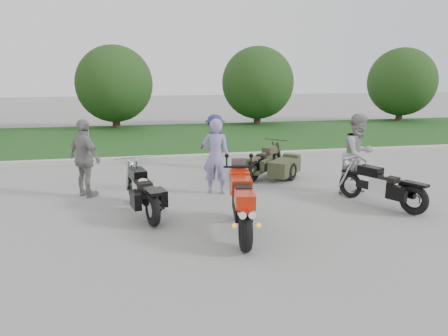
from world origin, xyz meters
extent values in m
plane|color=gray|center=(0.00, 0.00, 0.00)|extent=(80.00, 80.00, 0.00)
cube|color=#B5B3AB|center=(0.00, 6.00, 0.07)|extent=(60.00, 0.30, 0.15)
cube|color=#2C5A1F|center=(0.00, 10.15, 0.07)|extent=(60.00, 8.00, 0.14)
cylinder|color=#3F2B1C|center=(-3.00, 13.50, 0.60)|extent=(0.36, 0.36, 1.20)
sphere|color=#203915|center=(-3.00, 13.50, 2.20)|extent=(3.60, 3.60, 3.60)
cylinder|color=#3F2B1C|center=(4.00, 13.50, 0.60)|extent=(0.36, 0.36, 1.20)
sphere|color=#203915|center=(4.00, 13.50, 2.20)|extent=(3.60, 3.60, 3.60)
cylinder|color=#3F2B1C|center=(12.00, 13.50, 0.60)|extent=(0.36, 0.36, 1.20)
sphere|color=#203915|center=(12.00, 13.50, 2.20)|extent=(3.60, 3.60, 3.60)
torus|color=black|center=(-0.34, -1.51, 0.33)|extent=(0.30, 0.68, 0.66)
torus|color=black|center=(-0.10, 0.02, 0.32)|extent=(0.22, 0.65, 0.64)
cube|color=black|center=(-0.23, -0.79, 0.59)|extent=(0.44, 0.99, 0.37)
cube|color=#B51E07|center=(-0.19, -0.55, 0.87)|extent=(0.45, 0.63, 0.28)
cube|color=#B51E07|center=(-0.30, -1.27, 0.83)|extent=(0.41, 0.63, 0.23)
cube|color=black|center=(-0.25, -0.93, 0.92)|extent=(0.33, 0.41, 0.11)
cube|color=#B51E07|center=(-0.13, -0.16, 0.83)|extent=(0.42, 0.48, 0.43)
cylinder|color=silver|center=(-0.42, -1.55, 0.66)|extent=(0.19, 0.51, 0.23)
cylinder|color=silver|center=(-0.28, -1.57, 0.66)|extent=(0.19, 0.51, 0.23)
torus|color=black|center=(-1.78, -0.02, 0.34)|extent=(0.32, 0.69, 0.67)
torus|color=black|center=(-2.15, 1.56, 0.32)|extent=(0.26, 0.64, 0.63)
cube|color=black|center=(-1.97, 0.77, 0.41)|extent=(0.48, 1.20, 0.14)
cube|color=silver|center=(-1.97, 0.77, 0.49)|extent=(0.39, 0.50, 0.35)
cube|color=black|center=(-2.03, 1.06, 0.77)|extent=(0.39, 0.59, 0.22)
cube|color=black|center=(-1.93, 0.62, 0.67)|extent=(0.38, 0.54, 0.12)
cube|color=black|center=(-1.78, -0.02, 0.69)|extent=(0.33, 0.58, 0.06)
cylinder|color=silver|center=(-1.71, 0.47, 0.28)|extent=(0.34, 1.08, 0.10)
torus|color=black|center=(3.48, -0.38, 0.32)|extent=(0.43, 0.63, 0.63)
torus|color=black|center=(2.77, 0.98, 0.30)|extent=(0.37, 0.58, 0.59)
cube|color=black|center=(3.12, 0.30, 0.39)|extent=(0.69, 1.08, 0.13)
cube|color=silver|center=(3.12, 0.30, 0.46)|extent=(0.44, 0.50, 0.33)
cube|color=black|center=(3.00, 0.54, 0.73)|extent=(0.47, 0.57, 0.20)
cube|color=black|center=(3.19, 0.17, 0.63)|extent=(0.44, 0.53, 0.11)
cube|color=black|center=(3.48, -0.38, 0.65)|extent=(0.42, 0.55, 0.06)
cylinder|color=silver|center=(3.42, 0.08, 0.26)|extent=(0.55, 0.95, 0.09)
torus|color=black|center=(0.94, 2.81, 0.30)|extent=(0.51, 0.55, 0.60)
torus|color=black|center=(1.91, 3.89, 0.28)|extent=(0.46, 0.49, 0.56)
cube|color=black|center=(1.42, 3.35, 0.37)|extent=(0.85, 0.92, 0.12)
cube|color=#363A22|center=(1.42, 3.35, 0.44)|extent=(0.46, 0.47, 0.31)
cube|color=#363A22|center=(1.60, 3.55, 0.69)|extent=(0.51, 0.53, 0.19)
cube|color=black|center=(1.34, 3.25, 0.60)|extent=(0.48, 0.49, 0.11)
cube|color=#363A22|center=(0.94, 2.81, 0.62)|extent=(0.47, 0.49, 0.05)
cylinder|color=#363A22|center=(1.34, 3.01, 0.25)|extent=(0.71, 0.78, 0.09)
cube|color=#363A22|center=(1.83, 2.87, 0.35)|extent=(1.13, 1.18, 0.40)
torus|color=black|center=(1.99, 2.73, 0.25)|extent=(0.41, 0.44, 0.49)
imported|color=#8C83B2|center=(-0.21, 1.97, 0.90)|extent=(0.77, 0.64, 1.80)
imported|color=gray|center=(3.09, 1.28, 0.95)|extent=(1.13, 1.01, 1.91)
imported|color=navy|center=(0.26, 4.71, 0.80)|extent=(1.13, 1.16, 1.60)
imported|color=gray|center=(-3.22, 2.28, 0.91)|extent=(1.03, 1.10, 1.81)
camera|label=1|loc=(-1.98, -7.99, 2.95)|focal=35.00mm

